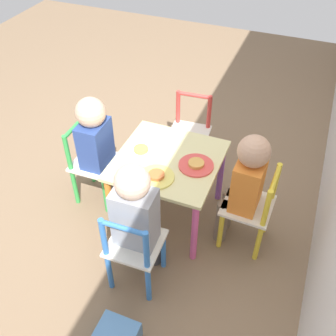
# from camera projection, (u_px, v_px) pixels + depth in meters

# --- Properties ---
(ground_plane) EXTENTS (6.00, 6.00, 0.00)m
(ground_plane) POSITION_uv_depth(u_px,v_px,m) (168.00, 214.00, 2.45)
(ground_plane) COLOR #7F664C
(kids_table) EXTENTS (0.56, 0.56, 0.45)m
(kids_table) POSITION_uv_depth(u_px,v_px,m) (168.00, 168.00, 2.20)
(kids_table) COLOR beige
(kids_table) RESTS_ON ground_plane
(chair_green) EXTENTS (0.27, 0.27, 0.53)m
(chair_green) POSITION_uv_depth(u_px,v_px,m) (93.00, 164.00, 2.41)
(chair_green) COLOR silver
(chair_green) RESTS_ON ground_plane
(chair_blue) EXTENTS (0.27, 0.27, 0.53)m
(chair_blue) POSITION_uv_depth(u_px,v_px,m) (134.00, 249.00, 1.93)
(chair_blue) COLOR silver
(chair_blue) RESTS_ON ground_plane
(chair_yellow) EXTENTS (0.27, 0.27, 0.53)m
(chair_yellow) POSITION_uv_depth(u_px,v_px,m) (251.00, 209.00, 2.13)
(chair_yellow) COLOR silver
(chair_yellow) RESTS_ON ground_plane
(chair_red) EXTENTS (0.28, 0.28, 0.53)m
(chair_red) POSITION_uv_depth(u_px,v_px,m) (190.00, 135.00, 2.63)
(chair_red) COLOR silver
(chair_red) RESTS_ON ground_plane
(child_front) EXTENTS (0.20, 0.22, 0.73)m
(child_front) POSITION_uv_depth(u_px,v_px,m) (98.00, 142.00, 2.27)
(child_front) COLOR #7A6B5B
(child_front) RESTS_ON ground_plane
(child_right) EXTENTS (0.22, 0.20, 0.76)m
(child_right) POSITION_uv_depth(u_px,v_px,m) (137.00, 214.00, 1.84)
(child_right) COLOR #38383D
(child_right) RESTS_ON ground_plane
(child_back) EXTENTS (0.20, 0.22, 0.73)m
(child_back) POSITION_uv_depth(u_px,v_px,m) (245.00, 182.00, 2.03)
(child_back) COLOR #7A6B5B
(child_back) RESTS_ON ground_plane
(plate_front) EXTENTS (0.18, 0.18, 0.03)m
(plate_front) POSITION_uv_depth(u_px,v_px,m) (141.00, 151.00, 2.19)
(plate_front) COLOR white
(plate_front) RESTS_ON kids_table
(plate_right) EXTENTS (0.19, 0.19, 0.03)m
(plate_right) POSITION_uv_depth(u_px,v_px,m) (156.00, 176.00, 2.03)
(plate_right) COLOR #EADB66
(plate_right) RESTS_ON kids_table
(plate_back) EXTENTS (0.19, 0.19, 0.03)m
(plate_back) POSITION_uv_depth(u_px,v_px,m) (196.00, 165.00, 2.10)
(plate_back) COLOR #E54C47
(plate_back) RESTS_ON kids_table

